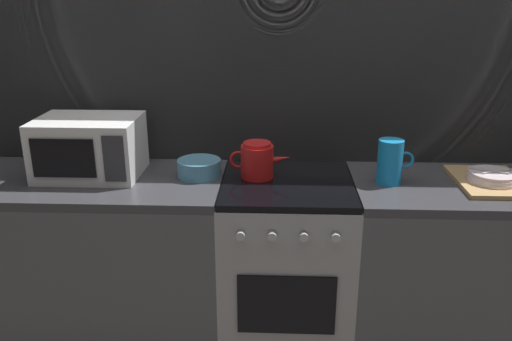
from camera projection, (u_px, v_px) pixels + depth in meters
name	position (u px, v px, depth m)	size (l,w,h in m)	color
back_wall	(288.00, 101.00, 2.58)	(3.60, 0.05, 2.40)	gray
counter_left	(101.00, 265.00, 2.56)	(1.20, 0.60, 0.90)	#515459
stove_unit	(286.00, 269.00, 2.53)	(0.60, 0.63, 0.90)	#9E9EA3
counter_right	(476.00, 273.00, 2.49)	(1.20, 0.60, 0.90)	#515459
microwave	(89.00, 147.00, 2.42)	(0.46, 0.35, 0.27)	white
kettle	(257.00, 160.00, 2.41)	(0.28, 0.15, 0.17)	red
mixing_bowl	(199.00, 168.00, 2.43)	(0.20, 0.20, 0.08)	teal
pitcher	(390.00, 162.00, 2.33)	(0.16, 0.11, 0.20)	#198CD8
dish_pile	(491.00, 179.00, 2.33)	(0.30, 0.40, 0.07)	tan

